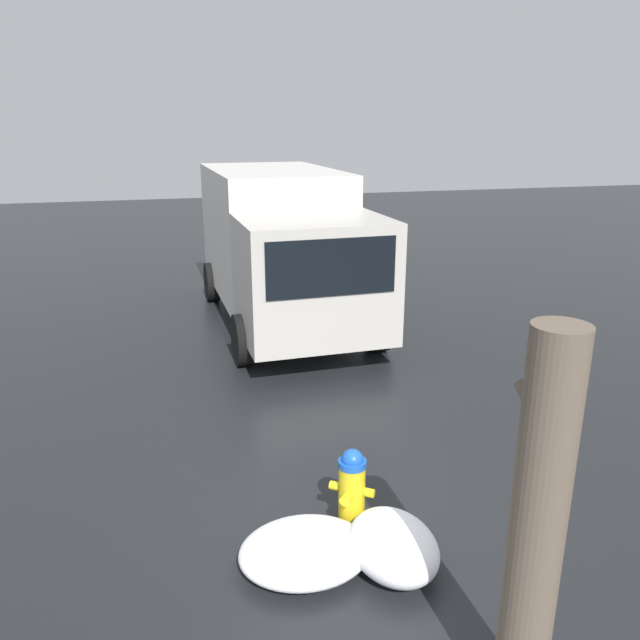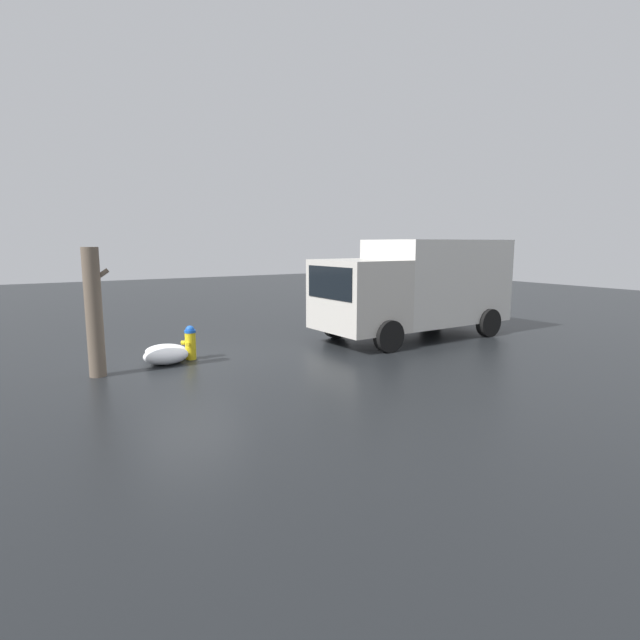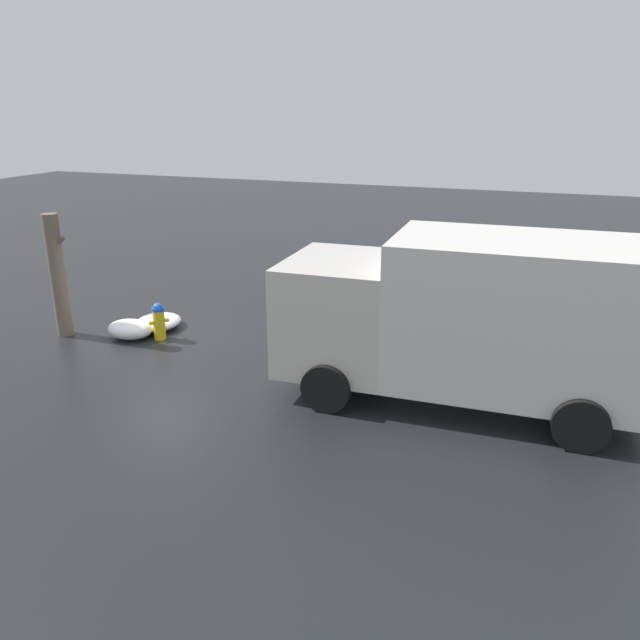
{
  "view_description": "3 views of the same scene",
  "coord_description": "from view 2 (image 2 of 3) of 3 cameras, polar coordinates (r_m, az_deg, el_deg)",
  "views": [
    {
      "loc": [
        -5.3,
        1.75,
        4.04
      ],
      "look_at": [
        3.67,
        -0.64,
        1.07
      ],
      "focal_mm": 35.0,
      "sensor_mm": 36.0,
      "label": 1
    },
    {
      "loc": [
        -3.83,
        -12.49,
        2.99
      ],
      "look_at": [
        3.37,
        -0.92,
        0.87
      ],
      "focal_mm": 28.0,
      "sensor_mm": 36.0,
      "label": 2
    },
    {
      "loc": [
        8.28,
        -11.57,
        5.25
      ],
      "look_at": [
        3.95,
        0.17,
        0.89
      ],
      "focal_mm": 35.0,
      "sensor_mm": 36.0,
      "label": 3
    }
  ],
  "objects": [
    {
      "name": "delivery_truck",
      "position": [
        16.11,
        11.08,
        3.93
      ],
      "size": [
        6.54,
        2.92,
        3.08
      ],
      "rotation": [
        0.0,
        0.0,
        1.6
      ],
      "color": "beige",
      "rests_on": "ground_plane"
    },
    {
      "name": "snow_pile_by_hydrant",
      "position": [
        12.99,
        -17.19,
        -3.89
      ],
      "size": [
        1.1,
        0.82,
        0.44
      ],
      "color": "white",
      "rests_on": "ground_plane"
    },
    {
      "name": "tree_trunk",
      "position": [
        12.16,
        -24.42,
        0.8
      ],
      "size": [
        0.56,
        0.37,
        2.9
      ],
      "color": "#6B5B4C",
      "rests_on": "ground_plane"
    },
    {
      "name": "ground_plane",
      "position": [
        13.4,
        -14.52,
        -4.35
      ],
      "size": [
        60.0,
        60.0,
        0.0
      ],
      "primitive_type": "plane",
      "color": "black"
    },
    {
      "name": "snow_pile_curbside",
      "position": [
        13.82,
        -17.17,
        -3.41
      ],
      "size": [
        1.06,
        1.27,
        0.31
      ],
      "color": "white",
      "rests_on": "ground_plane"
    },
    {
      "name": "fire_hydrant",
      "position": [
        13.31,
        -14.6,
        -2.45
      ],
      "size": [
        0.4,
        0.44,
        0.88
      ],
      "rotation": [
        0.0,
        0.0,
        2.52
      ],
      "color": "yellow",
      "rests_on": "ground_plane"
    }
  ]
}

